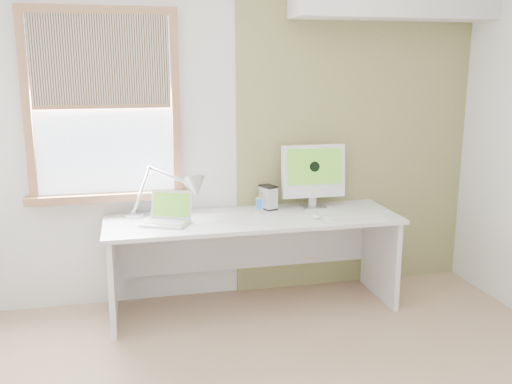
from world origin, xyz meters
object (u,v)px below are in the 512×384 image
object	(u,v)px
desk	(251,240)
external_drive	(268,197)
laptop	(169,215)
imac	(313,173)
desk_lamp	(183,191)

from	to	relation	value
desk	external_drive	size ratio (longest dim) A/B	11.58
laptop	external_drive	distance (m)	0.83
desk	external_drive	bearing A→B (deg)	42.44
external_drive	imac	xyz separation A→B (m)	(0.37, -0.02, 0.19)
desk	imac	xyz separation A→B (m)	(0.54, 0.14, 0.48)
laptop	external_drive	bearing A→B (deg)	15.85
desk	desk_lamp	distance (m)	0.65
laptop	external_drive	xyz separation A→B (m)	(0.80, 0.23, 0.04)
external_drive	imac	distance (m)	0.41
desk_lamp	external_drive	world-z (taller)	desk_lamp
desk_lamp	laptop	world-z (taller)	desk_lamp
external_drive	desk	bearing A→B (deg)	-137.56
desk	external_drive	distance (m)	0.37
desk_lamp	external_drive	size ratio (longest dim) A/B	3.49
imac	external_drive	bearing A→B (deg)	177.23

